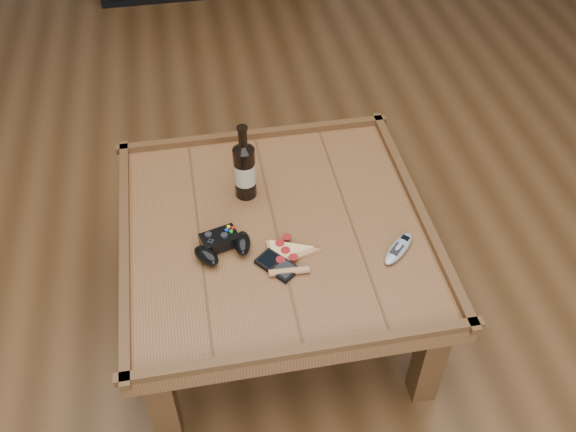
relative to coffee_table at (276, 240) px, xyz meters
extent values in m
plane|color=#452B13|center=(0.00, 0.00, -0.39)|extent=(6.00, 6.00, 0.00)
cube|color=brown|center=(0.00, 0.00, 0.03)|extent=(1.00, 1.00, 0.06)
cube|color=#3B2510|center=(-0.42, -0.42, -0.20)|extent=(0.08, 0.08, 0.39)
cube|color=#3B2510|center=(0.42, -0.42, -0.20)|extent=(0.08, 0.08, 0.39)
cube|color=#3B2510|center=(-0.42, 0.42, -0.20)|extent=(0.08, 0.08, 0.39)
cube|color=#3B2510|center=(0.42, 0.42, -0.20)|extent=(0.08, 0.08, 0.39)
cube|color=#3B2510|center=(0.00, 0.48, 0.07)|extent=(1.03, 0.03, 0.03)
cube|color=#3B2510|center=(0.00, -0.48, 0.07)|extent=(1.03, 0.03, 0.03)
cube|color=#3B2510|center=(0.48, 0.00, 0.07)|extent=(0.03, 1.03, 0.03)
cube|color=#3B2510|center=(-0.48, 0.00, 0.07)|extent=(0.03, 1.03, 0.03)
cylinder|color=black|center=(-0.07, 0.18, 0.16)|extent=(0.07, 0.07, 0.20)
cone|color=black|center=(-0.07, 0.18, 0.27)|extent=(0.07, 0.07, 0.03)
cylinder|color=black|center=(-0.07, 0.18, 0.31)|extent=(0.03, 0.03, 0.07)
cylinder|color=black|center=(-0.07, 0.18, 0.34)|extent=(0.04, 0.04, 0.01)
cylinder|color=beige|center=(-0.07, 0.18, 0.16)|extent=(0.07, 0.07, 0.08)
cube|color=black|center=(-0.19, -0.05, 0.09)|extent=(0.13, 0.10, 0.04)
ellipsoid|color=black|center=(-0.23, -0.10, 0.08)|extent=(0.10, 0.11, 0.05)
ellipsoid|color=black|center=(-0.12, -0.07, 0.08)|extent=(0.06, 0.10, 0.05)
cylinder|color=black|center=(-0.22, -0.04, 0.11)|extent=(0.02, 0.02, 0.01)
cylinder|color=black|center=(-0.17, -0.05, 0.11)|extent=(0.02, 0.02, 0.01)
cylinder|color=yellow|center=(-0.15, -0.02, 0.11)|extent=(0.01, 0.01, 0.01)
cylinder|color=red|center=(-0.14, -0.03, 0.11)|extent=(0.01, 0.01, 0.01)
cylinder|color=#0C33CC|center=(-0.16, -0.03, 0.11)|extent=(0.01, 0.01, 0.01)
cylinder|color=#0C9919|center=(-0.15, -0.04, 0.11)|extent=(0.01, 0.01, 0.01)
cylinder|color=#AF7D4C|center=(0.01, -0.20, 0.07)|extent=(0.13, 0.03, 0.02)
cylinder|color=#AA151A|center=(-0.01, -0.15, 0.08)|extent=(0.03, 0.03, 0.00)
cylinder|color=#AA151A|center=(0.03, -0.15, 0.08)|extent=(0.03, 0.03, 0.00)
cylinder|color=#AA151A|center=(0.01, -0.12, 0.08)|extent=(0.03, 0.03, 0.00)
cylinder|color=#AA151A|center=(0.00, -0.08, 0.08)|extent=(0.03, 0.03, 0.00)
cylinder|color=#AA151A|center=(0.03, -0.06, 0.08)|extent=(0.03, 0.03, 0.00)
cube|color=black|center=(-0.02, -0.17, 0.07)|extent=(0.14, 0.14, 0.02)
cube|color=black|center=(-0.04, -0.14, 0.08)|extent=(0.07, 0.07, 0.00)
cube|color=black|center=(0.00, -0.19, 0.08)|extent=(0.08, 0.08, 0.00)
ellipsoid|color=#9498A0|center=(0.36, -0.17, 0.07)|extent=(0.15, 0.15, 0.02)
cube|color=black|center=(0.39, -0.14, 0.08)|extent=(0.03, 0.03, 0.00)
cube|color=black|center=(0.35, -0.18, 0.08)|extent=(0.06, 0.06, 0.00)
camera|label=1|loc=(-0.22, -1.43, 1.57)|focal=40.00mm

